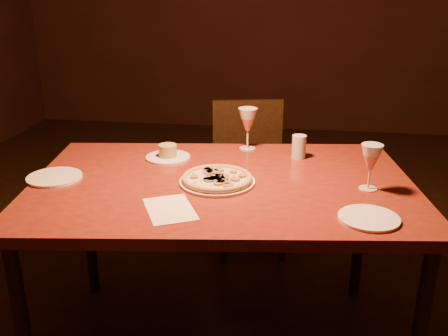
# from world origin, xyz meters

# --- Properties ---
(floor) EXTENTS (7.00, 7.00, 0.00)m
(floor) POSITION_xyz_m (0.00, 0.00, 0.00)
(floor) COLOR black
(floor) RESTS_ON ground
(dining_table) EXTENTS (1.65, 1.18, 0.82)m
(dining_table) POSITION_xyz_m (-0.25, -0.20, 0.75)
(dining_table) COLOR maroon
(dining_table) RESTS_ON floor
(chair_far) EXTENTS (0.52, 0.52, 0.90)m
(chair_far) POSITION_xyz_m (-0.23, 0.80, 0.51)
(chair_far) COLOR black
(chair_far) RESTS_ON floor
(pizza_plate) EXTENTS (0.30, 0.30, 0.03)m
(pizza_plate) POSITION_xyz_m (-0.27, -0.23, 0.84)
(pizza_plate) COLOR white
(pizza_plate) RESTS_ON dining_table
(ramekin_saucer) EXTENTS (0.20, 0.20, 0.06)m
(ramekin_saucer) POSITION_xyz_m (-0.54, 0.03, 0.84)
(ramekin_saucer) COLOR white
(ramekin_saucer) RESTS_ON dining_table
(wine_glass_far) EXTENTS (0.09, 0.09, 0.20)m
(wine_glass_far) POSITION_xyz_m (-0.19, 0.22, 0.92)
(wine_glass_far) COLOR #C67352
(wine_glass_far) RESTS_ON dining_table
(wine_glass_right) EXTENTS (0.08, 0.08, 0.18)m
(wine_glass_right) POSITION_xyz_m (0.32, -0.21, 0.91)
(wine_glass_right) COLOR #C67352
(wine_glass_right) RESTS_ON dining_table
(water_tumbler) EXTENTS (0.06, 0.06, 0.11)m
(water_tumbler) POSITION_xyz_m (0.05, 0.12, 0.87)
(water_tumbler) COLOR silver
(water_tumbler) RESTS_ON dining_table
(side_plate_left) EXTENTS (0.22, 0.22, 0.01)m
(side_plate_left) POSITION_xyz_m (-0.94, -0.28, 0.83)
(side_plate_left) COLOR white
(side_plate_left) RESTS_ON dining_table
(side_plate_near) EXTENTS (0.21, 0.21, 0.01)m
(side_plate_near) POSITION_xyz_m (0.29, -0.48, 0.83)
(side_plate_near) COLOR white
(side_plate_near) RESTS_ON dining_table
(menu_card) EXTENTS (0.24, 0.28, 0.00)m
(menu_card) POSITION_xyz_m (-0.40, -0.50, 0.82)
(menu_card) COLOR white
(menu_card) RESTS_ON dining_table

